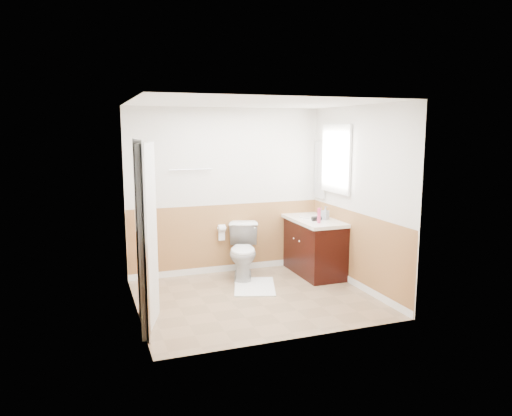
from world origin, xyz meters
name	(u,v)px	position (x,y,z in m)	size (l,w,h in m)	color
floor	(255,298)	(0.00, 0.00, 0.00)	(3.00, 3.00, 0.00)	#8C7051
ceiling	(255,103)	(0.00, 0.00, 2.50)	(3.00, 3.00, 0.00)	white
wall_back	(226,191)	(0.00, 1.30, 1.25)	(3.00, 3.00, 0.00)	silver
wall_front	(299,222)	(0.00, -1.30, 1.25)	(3.00, 3.00, 0.00)	silver
wall_left	(134,210)	(-1.50, 0.00, 1.25)	(3.00, 3.00, 0.00)	silver
wall_right	(358,198)	(1.50, 0.00, 1.25)	(3.00, 3.00, 0.00)	silver
wainscot_back	(227,240)	(0.00, 1.29, 0.50)	(3.00, 3.00, 0.00)	#A97A43
wainscot_front	(297,293)	(0.00, -1.29, 0.50)	(3.00, 3.00, 0.00)	#A97A43
wainscot_left	(137,273)	(-1.49, 0.00, 0.50)	(2.60, 2.60, 0.00)	#A97A43
wainscot_right	(356,251)	(1.49, 0.00, 0.50)	(2.60, 2.60, 0.00)	#A97A43
toilet	(243,251)	(0.14, 0.90, 0.40)	(0.44, 0.78, 0.79)	silver
bath_mat	(255,287)	(0.14, 0.41, 0.01)	(0.55, 0.80, 0.02)	white
vanity_cabinet	(315,248)	(1.21, 0.72, 0.40)	(0.55, 1.10, 0.80)	black
vanity_knob_left	(299,241)	(0.91, 0.62, 0.55)	(0.03, 0.03, 0.03)	#B6B7BD
vanity_knob_right	(294,238)	(0.91, 0.82, 0.55)	(0.03, 0.03, 0.03)	silver
countertop	(314,221)	(1.20, 0.72, 0.83)	(0.60, 1.15, 0.05)	white
sink_basin	(311,217)	(1.21, 0.87, 0.86)	(0.36, 0.36, 0.02)	white
faucet	(321,212)	(1.39, 0.87, 0.92)	(0.02, 0.02, 0.14)	white
lotion_bottle	(319,216)	(1.11, 0.40, 0.96)	(0.05, 0.05, 0.22)	#D93867
soap_dispenser	(325,213)	(1.33, 0.62, 0.95)	(0.09, 0.09, 0.20)	#949BA7
hair_dryer_body	(316,218)	(1.16, 0.57, 0.89)	(0.07, 0.07, 0.14)	black
hair_dryer_handle	(313,220)	(1.13, 0.63, 0.86)	(0.03, 0.03, 0.07)	black
mirror_panel	(320,170)	(1.48, 1.10, 1.55)	(0.02, 0.35, 0.90)	silver
window_frame	(336,159)	(1.47, 0.59, 1.75)	(0.04, 0.80, 1.00)	white
window_glass	(337,159)	(1.49, 0.59, 1.75)	(0.01, 0.70, 0.90)	white
door	(148,237)	(-1.40, -0.45, 1.02)	(0.05, 0.80, 2.04)	white
door_frame	(141,237)	(-1.48, -0.45, 1.03)	(0.02, 0.92, 2.10)	white
door_knob	(150,237)	(-1.34, -0.12, 0.95)	(0.06, 0.06, 0.06)	silver
towel_bar	(191,170)	(-0.55, 1.25, 1.60)	(0.02, 0.02, 0.62)	silver
tp_holder_bar	(222,228)	(-0.10, 1.23, 0.70)	(0.02, 0.02, 0.14)	silver
tp_roll	(222,228)	(-0.10, 1.23, 0.70)	(0.11, 0.11, 0.10)	white
tp_sheet	(222,235)	(-0.10, 1.23, 0.59)	(0.10, 0.01, 0.16)	white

